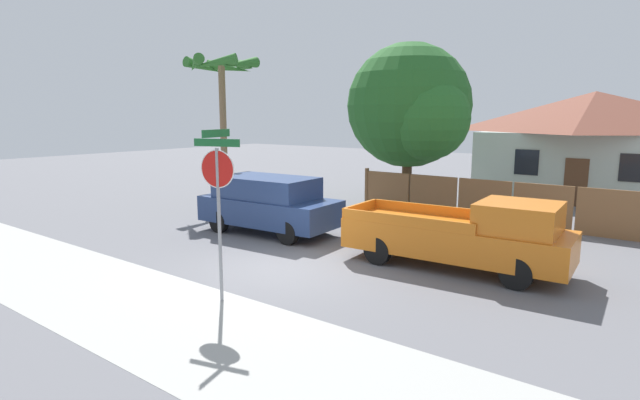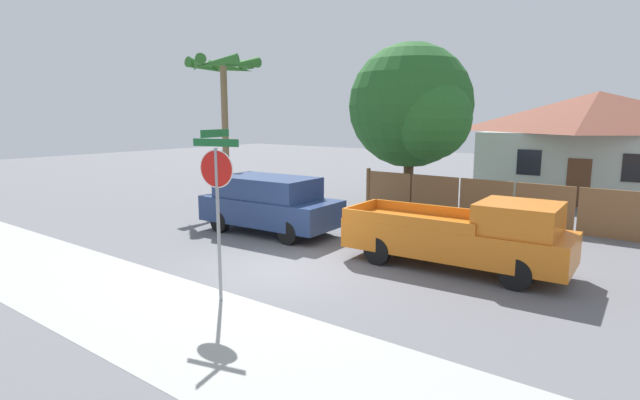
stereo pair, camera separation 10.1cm
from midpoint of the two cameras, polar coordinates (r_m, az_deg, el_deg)
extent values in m
plane|color=slate|center=(12.51, -4.04, -7.78)|extent=(80.00, 80.00, 0.00)
cube|color=#A3A39E|center=(10.25, -17.78, -12.21)|extent=(36.00, 3.20, 0.01)
cube|color=brown|center=(20.09, 8.03, 1.00)|extent=(1.86, 0.06, 1.52)
cube|color=brown|center=(19.22, 13.06, 0.46)|extent=(1.86, 0.06, 1.52)
cube|color=brown|center=(18.53, 18.53, -0.13)|extent=(1.86, 0.06, 1.52)
cube|color=brown|center=(18.01, 24.36, -0.76)|extent=(1.86, 0.06, 1.52)
cube|color=brown|center=(17.69, 30.47, -1.41)|extent=(1.86, 0.06, 1.52)
cube|color=brown|center=(20.57, 5.68, 1.39)|extent=(0.12, 0.12, 1.62)
cube|color=#B2C1B7|center=(26.22, 28.83, 3.53)|extent=(8.87, 6.27, 2.99)
pyramid|color=brown|center=(26.13, 29.26, 8.79)|extent=(9.57, 6.77, 1.84)
cube|color=black|center=(23.52, 22.87, 3.98)|extent=(1.00, 0.04, 1.10)
cube|color=black|center=(22.85, 32.58, 3.08)|extent=(1.00, 0.04, 1.10)
cube|color=brown|center=(23.17, 27.52, 1.75)|extent=(0.90, 0.04, 2.00)
cylinder|color=brown|center=(20.78, 10.19, 2.29)|extent=(0.40, 0.40, 2.28)
sphere|color=#235B23|center=(20.62, 10.44, 10.58)|extent=(4.94, 4.94, 4.94)
sphere|color=#266326|center=(19.57, 12.50, 9.12)|extent=(3.21, 3.21, 3.21)
cylinder|color=brown|center=(21.71, -10.64, 7.61)|extent=(0.28, 0.28, 6.07)
cone|color=#2D6B28|center=(21.01, -8.86, 15.09)|extent=(0.44, 1.99, 0.74)
cone|color=#2D6B28|center=(22.04, -8.06, 14.85)|extent=(1.94, 1.38, 0.74)
cone|color=#2D6B28|center=(22.80, -10.01, 14.62)|extent=(1.94, 1.38, 0.74)
cone|color=#2D6B28|center=(22.59, -12.74, 14.58)|extent=(0.44, 1.99, 0.74)
cone|color=#2D6B28|center=(21.59, -13.74, 14.79)|extent=(1.94, 1.38, 0.74)
cone|color=#2D6B28|center=(20.78, -11.82, 15.07)|extent=(1.94, 1.38, 0.74)
cube|color=navy|center=(16.08, -5.51, -1.17)|extent=(4.61, 2.22, 0.81)
cube|color=navy|center=(16.03, -5.87, 1.47)|extent=(3.25, 1.99, 0.67)
cube|color=black|center=(15.12, -1.51, 1.02)|extent=(0.16, 1.74, 0.57)
cylinder|color=black|center=(16.02, 0.37, -2.58)|extent=(0.70, 0.22, 0.70)
cylinder|color=black|center=(14.64, -3.46, -3.77)|extent=(0.70, 0.22, 0.70)
cylinder|color=black|center=(17.70, -7.17, -1.48)|extent=(0.70, 0.22, 0.70)
cylinder|color=black|center=(16.46, -11.20, -2.44)|extent=(0.70, 0.22, 0.70)
cube|color=orange|center=(12.80, 15.28, -4.38)|extent=(5.51, 2.16, 0.75)
cube|color=orange|center=(12.26, 22.02, -1.91)|extent=(1.83, 1.80, 0.68)
cube|color=orange|center=(13.81, 12.98, -1.11)|extent=(3.41, 0.27, 0.26)
cube|color=orange|center=(12.21, 9.95, -2.40)|extent=(3.41, 0.27, 0.26)
cube|color=orange|center=(13.75, 4.82, -0.93)|extent=(0.18, 1.77, 0.26)
cylinder|color=black|center=(13.25, 23.30, -5.95)|extent=(0.72, 0.22, 0.72)
cylinder|color=black|center=(11.70, 21.73, -7.86)|extent=(0.72, 0.22, 0.72)
cylinder|color=black|center=(14.22, 9.88, -4.27)|extent=(0.72, 0.22, 0.72)
cylinder|color=black|center=(12.79, 6.83, -5.77)|extent=(0.72, 0.22, 0.72)
cylinder|color=gray|center=(10.16, -11.25, -2.94)|extent=(0.07, 0.07, 3.12)
cylinder|color=red|center=(9.98, -11.47, 3.51)|extent=(0.70, 0.21, 0.72)
cylinder|color=white|center=(9.98, -11.47, 3.51)|extent=(0.74, 0.21, 0.76)
cube|color=#19602D|center=(9.94, -11.57, 6.44)|extent=(1.00, 0.29, 0.15)
cube|color=#19602D|center=(9.93, -11.60, 7.48)|extent=(0.26, 0.90, 0.15)
camera|label=1|loc=(0.05, -89.77, 0.04)|focal=28.00mm
camera|label=2|loc=(0.05, 90.23, -0.04)|focal=28.00mm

